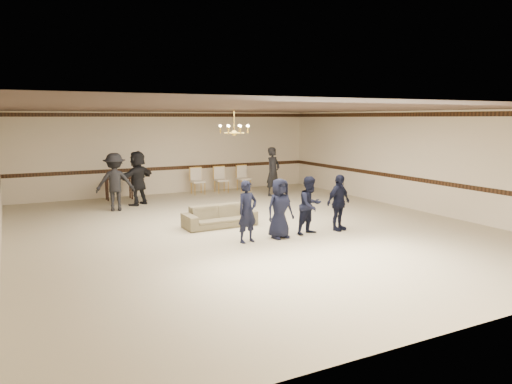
{
  "coord_description": "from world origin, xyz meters",
  "views": [
    {
      "loc": [
        -5.71,
        -11.37,
        2.98
      ],
      "look_at": [
        -0.08,
        -0.5,
        1.08
      ],
      "focal_mm": 33.69,
      "sensor_mm": 36.0,
      "label": 1
    }
  ],
  "objects_px": {
    "adult_left": "(115,182)",
    "adult_right": "(273,172)",
    "settee": "(220,216)",
    "banquet_chair_mid": "(221,180)",
    "boy_b": "(280,208)",
    "console_table": "(119,188)",
    "boy_a": "(247,212)",
    "boy_c": "(310,205)",
    "banquet_chair_right": "(244,178)",
    "adult_mid": "(138,178)",
    "banquet_chair_left": "(198,181)",
    "chandelier": "(234,121)",
    "boy_d": "(339,203)"
  },
  "relations": [
    {
      "from": "boy_a",
      "to": "settee",
      "type": "xyz_separation_m",
      "value": [
        0.07,
        1.86,
        -0.46
      ]
    },
    {
      "from": "adult_right",
      "to": "console_table",
      "type": "bearing_deg",
      "value": 136.23
    },
    {
      "from": "boy_a",
      "to": "banquet_chair_right",
      "type": "distance_m",
      "value": 8.25
    },
    {
      "from": "banquet_chair_left",
      "to": "adult_right",
      "type": "bearing_deg",
      "value": -30.64
    },
    {
      "from": "boy_a",
      "to": "adult_left",
      "type": "height_order",
      "value": "adult_left"
    },
    {
      "from": "adult_left",
      "to": "banquet_chair_mid",
      "type": "xyz_separation_m",
      "value": [
        4.54,
        1.92,
        -0.42
      ]
    },
    {
      "from": "adult_left",
      "to": "banquet_chair_right",
      "type": "xyz_separation_m",
      "value": [
        5.54,
        1.92,
        -0.42
      ]
    },
    {
      "from": "banquet_chair_left",
      "to": "banquet_chair_mid",
      "type": "distance_m",
      "value": 1.0
    },
    {
      "from": "boy_a",
      "to": "boy_c",
      "type": "relative_size",
      "value": 1.0
    },
    {
      "from": "chandelier",
      "to": "adult_left",
      "type": "bearing_deg",
      "value": 129.71
    },
    {
      "from": "chandelier",
      "to": "adult_mid",
      "type": "distance_m",
      "value": 4.78
    },
    {
      "from": "adult_left",
      "to": "adult_right",
      "type": "distance_m",
      "value": 6.01
    },
    {
      "from": "boy_b",
      "to": "adult_mid",
      "type": "relative_size",
      "value": 0.81
    },
    {
      "from": "boy_b",
      "to": "banquet_chair_left",
      "type": "bearing_deg",
      "value": 80.91
    },
    {
      "from": "banquet_chair_left",
      "to": "banquet_chair_mid",
      "type": "relative_size",
      "value": 1.0
    },
    {
      "from": "boy_b",
      "to": "settee",
      "type": "relative_size",
      "value": 0.75
    },
    {
      "from": "boy_c",
      "to": "banquet_chair_mid",
      "type": "bearing_deg",
      "value": 70.91
    },
    {
      "from": "chandelier",
      "to": "banquet_chair_left",
      "type": "distance_m",
      "value": 5.76
    },
    {
      "from": "settee",
      "to": "banquet_chair_mid",
      "type": "relative_size",
      "value": 1.95
    },
    {
      "from": "boy_a",
      "to": "banquet_chair_right",
      "type": "height_order",
      "value": "boy_a"
    },
    {
      "from": "adult_right",
      "to": "banquet_chair_right",
      "type": "bearing_deg",
      "value": 80.58
    },
    {
      "from": "boy_c",
      "to": "adult_left",
      "type": "xyz_separation_m",
      "value": [
        -3.81,
        5.53,
        0.18
      ]
    },
    {
      "from": "boy_d",
      "to": "adult_right",
      "type": "xyz_separation_m",
      "value": [
        1.29,
        5.83,
        0.18
      ]
    },
    {
      "from": "banquet_chair_left",
      "to": "boy_b",
      "type": "bearing_deg",
      "value": -92.1
    },
    {
      "from": "adult_mid",
      "to": "banquet_chair_mid",
      "type": "height_order",
      "value": "adult_mid"
    },
    {
      "from": "banquet_chair_mid",
      "to": "console_table",
      "type": "distance_m",
      "value": 4.01
    },
    {
      "from": "adult_left",
      "to": "console_table",
      "type": "bearing_deg",
      "value": -92.82
    },
    {
      "from": "boy_a",
      "to": "boy_b",
      "type": "bearing_deg",
      "value": -12.55
    },
    {
      "from": "banquet_chair_left",
      "to": "chandelier",
      "type": "bearing_deg",
      "value": -96.25
    },
    {
      "from": "boy_a",
      "to": "boy_b",
      "type": "height_order",
      "value": "same"
    },
    {
      "from": "boy_d",
      "to": "adult_mid",
      "type": "bearing_deg",
      "value": 105.91
    },
    {
      "from": "console_table",
      "to": "boy_d",
      "type": "bearing_deg",
      "value": -63.44
    },
    {
      "from": "adult_mid",
      "to": "boy_c",
      "type": "bearing_deg",
      "value": 80.54
    },
    {
      "from": "boy_d",
      "to": "adult_mid",
      "type": "xyz_separation_m",
      "value": [
        -3.81,
        6.23,
        0.18
      ]
    },
    {
      "from": "adult_left",
      "to": "adult_mid",
      "type": "distance_m",
      "value": 1.14
    },
    {
      "from": "adult_right",
      "to": "boy_b",
      "type": "bearing_deg",
      "value": -143.27
    },
    {
      "from": "adult_right",
      "to": "console_table",
      "type": "height_order",
      "value": "adult_right"
    },
    {
      "from": "boy_b",
      "to": "settee",
      "type": "bearing_deg",
      "value": 109.84
    },
    {
      "from": "adult_mid",
      "to": "banquet_chair_mid",
      "type": "distance_m",
      "value": 3.86
    },
    {
      "from": "boy_b",
      "to": "settee",
      "type": "distance_m",
      "value": 2.09
    },
    {
      "from": "boy_c",
      "to": "adult_mid",
      "type": "xyz_separation_m",
      "value": [
        -2.91,
        6.23,
        0.18
      ]
    },
    {
      "from": "boy_c",
      "to": "banquet_chair_mid",
      "type": "relative_size",
      "value": 1.46
    },
    {
      "from": "settee",
      "to": "console_table",
      "type": "relative_size",
      "value": 2.06
    },
    {
      "from": "boy_a",
      "to": "console_table",
      "type": "distance_m",
      "value": 7.8
    },
    {
      "from": "boy_d",
      "to": "banquet_chair_right",
      "type": "relative_size",
      "value": 1.46
    },
    {
      "from": "adult_left",
      "to": "adult_right",
      "type": "height_order",
      "value": "same"
    },
    {
      "from": "chandelier",
      "to": "boy_b",
      "type": "height_order",
      "value": "chandelier"
    },
    {
      "from": "adult_right",
      "to": "banquet_chair_right",
      "type": "xyz_separation_m",
      "value": [
        -0.46,
        1.62,
        -0.42
      ]
    },
    {
      "from": "boy_c",
      "to": "banquet_chair_mid",
      "type": "distance_m",
      "value": 7.49
    },
    {
      "from": "boy_d",
      "to": "banquet_chair_right",
      "type": "height_order",
      "value": "boy_d"
    }
  ]
}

